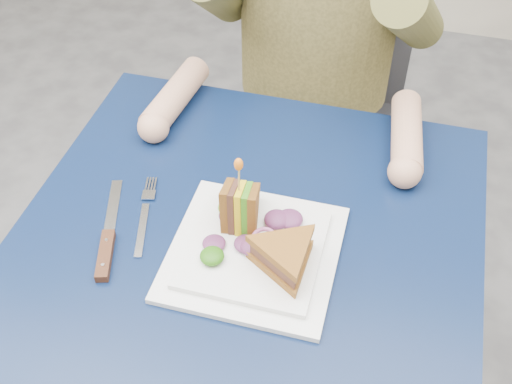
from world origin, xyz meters
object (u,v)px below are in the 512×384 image
(chair, at_px, (319,91))
(knife, at_px, (107,246))
(table, at_px, (246,267))
(plate, at_px, (254,252))
(sandwich_upright, at_px, (240,207))
(sandwich_flat, at_px, (285,256))
(fork, at_px, (144,217))

(chair, distance_m, knife, 0.81)
(table, bearing_deg, knife, -158.29)
(chair, bearing_deg, plate, -88.14)
(sandwich_upright, bearing_deg, sandwich_flat, -37.81)
(table, distance_m, chair, 0.69)
(sandwich_flat, height_order, fork, sandwich_flat)
(plate, distance_m, sandwich_flat, 0.07)
(fork, bearing_deg, table, 1.93)
(chair, distance_m, plate, 0.74)
(knife, bearing_deg, chair, 74.86)
(fork, bearing_deg, plate, -8.44)
(chair, bearing_deg, table, -90.00)
(table, distance_m, sandwich_flat, 0.16)
(chair, xyz_separation_m, sandwich_flat, (0.08, -0.74, 0.23))
(fork, bearing_deg, sandwich_flat, -12.15)
(plate, height_order, knife, plate)
(sandwich_upright, bearing_deg, table, -39.82)
(chair, bearing_deg, sandwich_upright, -91.04)
(table, xyz_separation_m, sandwich_flat, (0.08, -0.06, 0.12))
(table, bearing_deg, plate, -56.48)
(table, relative_size, plate, 2.88)
(plate, bearing_deg, knife, -168.41)
(plate, relative_size, sandwich_flat, 1.52)
(plate, bearing_deg, table, 123.52)
(table, height_order, chair, chair)
(fork, bearing_deg, knife, -113.25)
(plate, height_order, sandwich_upright, sandwich_upright)
(table, relative_size, sandwich_upright, 6.00)
(chair, xyz_separation_m, plate, (0.02, -0.71, 0.20))
(fork, height_order, knife, knife)
(table, height_order, plate, plate)
(chair, relative_size, plate, 3.58)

